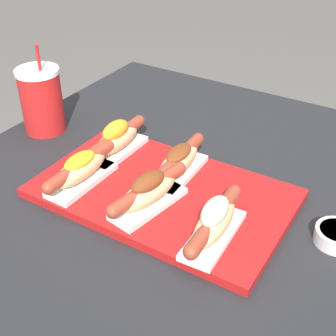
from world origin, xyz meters
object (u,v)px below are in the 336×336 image
hot_dog_0 (81,169)px  hot_dog_3 (116,140)px  serving_tray (163,193)px  hot_dog_1 (148,192)px  hot_dog_4 (179,162)px  hot_dog_2 (214,222)px  drink_cup (41,101)px

hot_dog_0 → hot_dog_3: hot_dog_3 is taller
serving_tray → hot_dog_1: (0.01, -0.06, 0.04)m
hot_dog_1 → hot_dog_4: 0.12m
hot_dog_2 → hot_dog_3: size_ratio=1.00×
hot_dog_1 → hot_dog_3: 0.20m
serving_tray → hot_dog_3: hot_dog_3 is taller
serving_tray → drink_cup: (-0.40, 0.08, 0.07)m
hot_dog_1 → hot_dog_2: hot_dog_2 is taller
hot_dog_1 → hot_dog_2: 0.14m
hot_dog_4 → drink_cup: bearing=177.0°
serving_tray → hot_dog_1: size_ratio=2.48×
hot_dog_1 → hot_dog_3: hot_dog_3 is taller
serving_tray → hot_dog_2: (0.15, -0.07, 0.04)m
serving_tray → hot_dog_0: (-0.15, -0.06, 0.04)m
serving_tray → hot_dog_2: hot_dog_2 is taller
hot_dog_4 → serving_tray: bearing=-90.7°
hot_dog_3 → hot_dog_4: bearing=-0.7°
hot_dog_3 → drink_cup: 0.24m
hot_dog_2 → hot_dog_4: size_ratio=1.00×
hot_dog_1 → hot_dog_3: size_ratio=0.99×
hot_dog_0 → hot_dog_4: 0.20m
hot_dog_0 → serving_tray: bearing=23.1°
hot_dog_3 → hot_dog_0: bearing=-87.0°
hot_dog_1 → hot_dog_4: hot_dog_1 is taller
serving_tray → hot_dog_0: hot_dog_0 is taller
hot_dog_0 → hot_dog_3: size_ratio=1.00×
serving_tray → drink_cup: 0.41m
drink_cup → hot_dog_0: bearing=-30.9°
hot_dog_2 → hot_dog_1: bearing=174.1°
hot_dog_0 → drink_cup: bearing=149.1°
hot_dog_0 → hot_dog_1: hot_dog_1 is taller
hot_dog_0 → hot_dog_4: (0.15, 0.13, 0.00)m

